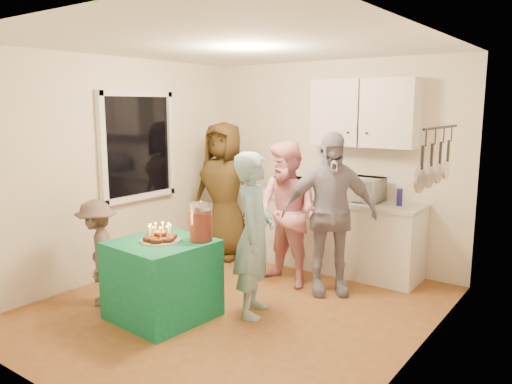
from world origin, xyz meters
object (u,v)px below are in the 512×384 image
Objects in this scene: man_birthday at (254,235)px; child_near_left at (97,252)px; punch_jar at (201,223)px; woman_back_center at (287,214)px; woman_back_left at (224,191)px; woman_back_right at (329,214)px; counter at (332,235)px; party_table at (162,279)px; microwave at (360,189)px.

man_birthday is 1.65m from child_near_left.
punch_jar is 1.23m from woman_back_center.
woman_back_left is 1.79m from woman_back_right.
woman_back_center reaches higher than child_near_left.
counter is at bearing 9.90° from woman_back_left.
woman_back_left reaches higher than man_birthday.
woman_back_left is (-0.77, 1.87, 0.53)m from party_table.
woman_back_right is at bearing -17.78° from woman_back_left.
microwave is at bearing 89.50° from child_near_left.
counter is 2.13m from punch_jar.
microwave is 2.59m from party_table.
man_birthday is at bearing 41.17° from party_table.
woman_back_center is at bearing 80.59° from punch_jar.
party_table is 0.48× the size of woman_back_right.
microwave is at bearing 70.95° from punch_jar.
child_near_left is (-1.08, -0.40, -0.38)m from punch_jar.
woman_back_center is (-0.51, -0.84, -0.23)m from microwave.
man_birthday reaches higher than party_table.
man_birthday is (0.04, -1.71, 0.37)m from counter.
counter is 2.83m from child_near_left.
party_table is at bearing -161.40° from woman_back_right.
counter is 4.21× the size of microwave.
child_near_left is (-1.28, -1.61, -0.28)m from woman_back_center.
party_table is at bearing 46.68° from child_near_left.
woman_back_left is 1.10× the size of woman_back_center.
microwave is at bearing 50.62° from woman_back_right.
man_birthday is 0.91× the size of woman_back_right.
punch_jar is at bearing -157.02° from woman_back_right.
counter is 1.55m from woman_back_left.
punch_jar is 1.21m from child_near_left.
punch_jar is 0.19× the size of woman_back_left.
woman_back_left reaches higher than microwave.
woman_back_center reaches higher than party_table.
man_birthday is at bearing -88.82° from counter.
counter is 1.20× the size of woman_back_left.
woman_back_left is (-1.41, -0.42, 0.48)m from counter.
man_birthday reaches higher than counter.
woman_back_left reaches higher than party_table.
microwave reaches higher than punch_jar.
party_table is 2.09m from woman_back_left.
woman_back_left is at bearing 171.68° from woman_back_center.
punch_jar is at bearing -99.56° from counter.
party_table is 1.60m from woman_back_center.
punch_jar is at bearing 40.32° from party_table.
microwave is 0.62× the size of party_table.
man_birthday reaches higher than punch_jar.
microwave reaches higher than party_table.
punch_jar is 0.52m from man_birthday.
punch_jar is (-0.34, -2.04, 0.50)m from counter.
woman_back_left is 2.06m from child_near_left.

